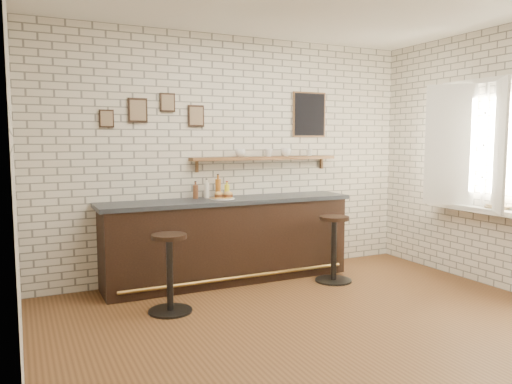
# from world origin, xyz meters

# --- Properties ---
(ground) EXTENTS (5.00, 5.00, 0.00)m
(ground) POSITION_xyz_m (0.00, 0.00, 0.00)
(ground) COLOR brown
(ground) RESTS_ON ground
(bar_counter) EXTENTS (3.10, 0.65, 1.01)m
(bar_counter) POSITION_xyz_m (-0.20, 1.70, 0.51)
(bar_counter) COLOR black
(bar_counter) RESTS_ON ground
(sandwich_plate) EXTENTS (0.28, 0.28, 0.01)m
(sandwich_plate) POSITION_xyz_m (-0.28, 1.68, 1.02)
(sandwich_plate) COLOR white
(sandwich_plate) RESTS_ON bar_counter
(ciabatta_sandwich) EXTENTS (0.25, 0.18, 0.07)m
(ciabatta_sandwich) POSITION_xyz_m (-0.27, 1.68, 1.06)
(ciabatta_sandwich) COLOR tan
(ciabatta_sandwich) RESTS_ON sandwich_plate
(potato_chips) EXTENTS (0.26, 0.18, 0.00)m
(potato_chips) POSITION_xyz_m (-0.31, 1.68, 1.02)
(potato_chips) COLOR #E6AC51
(potato_chips) RESTS_ON sandwich_plate
(bitters_bottle_brown) EXTENTS (0.07, 0.07, 0.21)m
(bitters_bottle_brown) POSITION_xyz_m (-0.55, 1.88, 1.10)
(bitters_bottle_brown) COLOR brown
(bitters_bottle_brown) RESTS_ON bar_counter
(bitters_bottle_white) EXTENTS (0.06, 0.06, 0.24)m
(bitters_bottle_white) POSITION_xyz_m (-0.41, 1.88, 1.11)
(bitters_bottle_white) COLOR white
(bitters_bottle_white) RESTS_ON bar_counter
(bitters_bottle_amber) EXTENTS (0.07, 0.07, 0.29)m
(bitters_bottle_amber) POSITION_xyz_m (-0.26, 1.88, 1.13)
(bitters_bottle_amber) COLOR #9A5418
(bitters_bottle_amber) RESTS_ON bar_counter
(condiment_bottle_yellow) EXTENTS (0.06, 0.06, 0.20)m
(condiment_bottle_yellow) POSITION_xyz_m (-0.14, 1.88, 1.09)
(condiment_bottle_yellow) COLOR yellow
(condiment_bottle_yellow) RESTS_ON bar_counter
(bar_stool_left) EXTENTS (0.44, 0.44, 0.79)m
(bar_stool_left) POSITION_xyz_m (-1.16, 0.92, 0.42)
(bar_stool_left) COLOR black
(bar_stool_left) RESTS_ON ground
(bar_stool_right) EXTENTS (0.45, 0.45, 0.80)m
(bar_stool_right) POSITION_xyz_m (0.94, 1.12, 0.43)
(bar_stool_right) COLOR black
(bar_stool_right) RESTS_ON ground
(wall_shelf) EXTENTS (2.00, 0.18, 0.18)m
(wall_shelf) POSITION_xyz_m (0.40, 1.90, 1.48)
(wall_shelf) COLOR brown
(wall_shelf) RESTS_ON ground
(shelf_cup_a) EXTENTS (0.15, 0.15, 0.10)m
(shelf_cup_a) POSITION_xyz_m (0.05, 1.90, 1.55)
(shelf_cup_a) COLOR white
(shelf_cup_a) RESTS_ON wall_shelf
(shelf_cup_b) EXTENTS (0.15, 0.15, 0.10)m
(shelf_cup_b) POSITION_xyz_m (0.45, 1.90, 1.55)
(shelf_cup_b) COLOR white
(shelf_cup_b) RESTS_ON wall_shelf
(shelf_cup_c) EXTENTS (0.13, 0.13, 0.10)m
(shelf_cup_c) POSITION_xyz_m (0.70, 1.90, 1.55)
(shelf_cup_c) COLOR white
(shelf_cup_c) RESTS_ON wall_shelf
(shelf_cup_d) EXTENTS (0.10, 0.10, 0.09)m
(shelf_cup_d) POSITION_xyz_m (1.06, 1.90, 1.54)
(shelf_cup_d) COLOR white
(shelf_cup_d) RESTS_ON wall_shelf
(back_wall_decor) EXTENTS (2.96, 0.02, 0.56)m
(back_wall_decor) POSITION_xyz_m (0.23, 1.98, 2.05)
(back_wall_decor) COLOR black
(back_wall_decor) RESTS_ON ground
(window_sill) EXTENTS (0.20, 1.35, 0.06)m
(window_sill) POSITION_xyz_m (2.40, 0.30, 0.90)
(window_sill) COLOR white
(window_sill) RESTS_ON ground
(casement_window) EXTENTS (0.40, 1.30, 1.56)m
(casement_window) POSITION_xyz_m (2.36, 0.30, 1.65)
(casement_window) COLOR white
(casement_window) RESTS_ON ground
(book_lower) EXTENTS (0.19, 0.25, 0.02)m
(book_lower) POSITION_xyz_m (2.38, 0.08, 0.94)
(book_lower) COLOR tan
(book_lower) RESTS_ON window_sill
(book_upper) EXTENTS (0.26, 0.29, 0.02)m
(book_upper) POSITION_xyz_m (2.38, 0.10, 0.96)
(book_upper) COLOR tan
(book_upper) RESTS_ON book_lower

